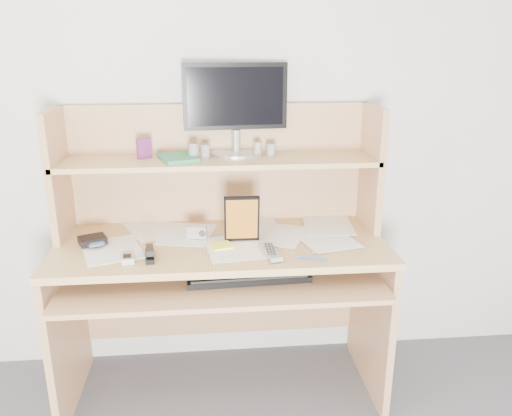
{
  "coord_description": "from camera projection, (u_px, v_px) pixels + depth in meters",
  "views": [
    {
      "loc": [
        -0.04,
        -0.51,
        1.54
      ],
      "look_at": [
        0.14,
        1.43,
        0.91
      ],
      "focal_mm": 35.0,
      "sensor_mm": 36.0,
      "label": 1
    }
  ],
  "objects": [
    {
      "name": "back_wall",
      "position": [
        217.0,
        114.0,
        2.28
      ],
      "size": [
        3.6,
        0.04,
        2.5
      ],
      "primitive_type": "cube",
      "color": "beige",
      "rests_on": "floor"
    },
    {
      "name": "desk",
      "position": [
        221.0,
        246.0,
        2.23
      ],
      "size": [
        1.4,
        0.7,
        1.3
      ],
      "color": "tan",
      "rests_on": "floor"
    },
    {
      "name": "paper_clutter",
      "position": [
        221.0,
        241.0,
        2.13
      ],
      "size": [
        1.32,
        0.54,
        0.01
      ],
      "primitive_type": "cube",
      "color": "white",
      "rests_on": "desk"
    },
    {
      "name": "keyboard",
      "position": [
        248.0,
        273.0,
        2.03
      ],
      "size": [
        0.5,
        0.2,
        0.03
      ],
      "rotation": [
        0.0,
        0.0,
        0.05
      ],
      "color": "black",
      "rests_on": "desk"
    },
    {
      "name": "tv_remote",
      "position": [
        270.0,
        252.0,
        1.99
      ],
      "size": [
        0.08,
        0.18,
        0.02
      ],
      "primitive_type": "cube",
      "rotation": [
        0.0,
        0.0,
        0.21
      ],
      "color": "gray",
      "rests_on": "paper_clutter"
    },
    {
      "name": "flip_phone",
      "position": [
        128.0,
        257.0,
        1.93
      ],
      "size": [
        0.06,
        0.1,
        0.02
      ],
      "primitive_type": "cube",
      "rotation": [
        0.0,
        0.0,
        0.15
      ],
      "color": "#B2B3B5",
      "rests_on": "paper_clutter"
    },
    {
      "name": "stapler",
      "position": [
        150.0,
        253.0,
        1.95
      ],
      "size": [
        0.05,
        0.13,
        0.04
      ],
      "primitive_type": "cube",
      "rotation": [
        0.0,
        0.0,
        0.13
      ],
      "color": "black",
      "rests_on": "paper_clutter"
    },
    {
      "name": "wallet",
      "position": [
        92.0,
        240.0,
        2.1
      ],
      "size": [
        0.13,
        0.12,
        0.03
      ],
      "primitive_type": "cube",
      "rotation": [
        0.0,
        0.0,
        0.44
      ],
      "color": "black",
      "rests_on": "paper_clutter"
    },
    {
      "name": "sticky_note_pad",
      "position": [
        221.0,
        246.0,
        2.07
      ],
      "size": [
        0.1,
        0.1,
        0.01
      ],
      "primitive_type": "cube",
      "rotation": [
        0.0,
        0.0,
        0.29
      ],
      "color": "yellow",
      "rests_on": "desk"
    },
    {
      "name": "digital_camera",
      "position": [
        197.0,
        232.0,
        2.15
      ],
      "size": [
        0.09,
        0.05,
        0.05
      ],
      "primitive_type": "cube",
      "rotation": [
        0.0,
        0.0,
        -0.19
      ],
      "color": "#BCBCBE",
      "rests_on": "paper_clutter"
    },
    {
      "name": "game_case",
      "position": [
        242.0,
        219.0,
        2.08
      ],
      "size": [
        0.15,
        0.02,
        0.21
      ],
      "primitive_type": "cube",
      "rotation": [
        0.0,
        0.0,
        -0.02
      ],
      "color": "black",
      "rests_on": "paper_clutter"
    },
    {
      "name": "blue_pen",
      "position": [
        312.0,
        258.0,
        1.94
      ],
      "size": [
        0.12,
        0.05,
        0.01
      ],
      "primitive_type": "cylinder",
      "rotation": [
        1.57,
        0.0,
        1.24
      ],
      "color": "blue",
      "rests_on": "paper_clutter"
    },
    {
      "name": "card_box",
      "position": [
        144.0,
        148.0,
        2.16
      ],
      "size": [
        0.06,
        0.05,
        0.09
      ],
      "primitive_type": "cube",
      "rotation": [
        0.0,
        0.0,
        0.56
      ],
      "color": "maroon",
      "rests_on": "desk"
    },
    {
      "name": "shelf_book",
      "position": [
        178.0,
        158.0,
        2.13
      ],
      "size": [
        0.19,
        0.22,
        0.02
      ],
      "primitive_type": "cube",
      "rotation": [
        0.0,
        0.0,
        0.33
      ],
      "color": "#30793D",
      "rests_on": "desk"
    },
    {
      "name": "chip_stack_a",
      "position": [
        205.0,
        151.0,
        2.17
      ],
      "size": [
        0.05,
        0.05,
        0.06
      ],
      "primitive_type": "cylinder",
      "rotation": [
        0.0,
        0.0,
        -0.28
      ],
      "color": "black",
      "rests_on": "desk"
    },
    {
      "name": "chip_stack_b",
      "position": [
        194.0,
        151.0,
        2.14
      ],
      "size": [
        0.05,
        0.05,
        0.07
      ],
      "primitive_type": "cylinder",
      "rotation": [
        0.0,
        0.0,
        0.24
      ],
      "color": "white",
      "rests_on": "desk"
    },
    {
      "name": "chip_stack_c",
      "position": [
        271.0,
        150.0,
        2.21
      ],
      "size": [
        0.06,
        0.06,
        0.05
      ],
      "primitive_type": "cylinder",
      "rotation": [
        0.0,
        0.0,
        -0.42
      ],
      "color": "black",
      "rests_on": "desk"
    },
    {
      "name": "chip_stack_d",
      "position": [
        258.0,
        149.0,
        2.2
      ],
      "size": [
        0.04,
        0.04,
        0.06
      ],
      "primitive_type": "cylinder",
      "rotation": [
        0.0,
        0.0,
        -0.3
      ],
      "color": "white",
      "rests_on": "desk"
    },
    {
      "name": "monitor",
      "position": [
        236.0,
        106.0,
        2.2
      ],
      "size": [
        0.46,
        0.23,
        0.4
      ],
      "rotation": [
        0.0,
        0.0,
        0.1
      ],
      "color": "silver",
      "rests_on": "desk"
    }
  ]
}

